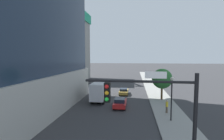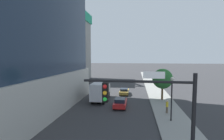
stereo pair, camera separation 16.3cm
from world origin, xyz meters
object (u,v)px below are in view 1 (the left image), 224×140
object	(u,v)px
traffic_light_pole	(157,113)
street_lamp	(172,92)
pedestrian_yellow_shirt	(167,106)
construction_building	(64,42)
street_tree	(162,79)
car_gold	(124,91)
car_red	(120,103)
box_truck	(100,90)

from	to	relation	value
traffic_light_pole	street_lamp	distance (m)	12.07
pedestrian_yellow_shirt	construction_building	bearing A→B (deg)	133.48
construction_building	traffic_light_pole	distance (m)	50.42
street_tree	pedestrian_yellow_shirt	xyz separation A→B (m)	(-0.47, -7.34, -2.87)
street_lamp	pedestrian_yellow_shirt	size ratio (longest dim) A/B	3.01
traffic_light_pole	street_tree	distance (m)	21.97
car_gold	pedestrian_yellow_shirt	xyz separation A→B (m)	(6.66, -10.89, 0.39)
traffic_light_pole	car_red	distance (m)	17.24
construction_building	pedestrian_yellow_shirt	bearing A→B (deg)	-46.52
box_truck	pedestrian_yellow_shirt	xyz separation A→B (m)	(10.54, -5.38, -0.82)
street_tree	box_truck	distance (m)	11.38
street_tree	construction_building	bearing A→B (deg)	142.20
construction_building	street_lamp	xyz separation A→B (m)	(27.63, -31.88, -9.09)
street_lamp	traffic_light_pole	bearing A→B (deg)	-105.71
street_lamp	street_tree	bearing A→B (deg)	87.19
construction_building	box_truck	distance (m)	31.25
construction_building	street_lamp	world-z (taller)	construction_building
car_gold	construction_building	bearing A→B (deg)	138.96
traffic_light_pole	pedestrian_yellow_shirt	xyz separation A→B (m)	(3.27, 14.28, -3.89)
construction_building	street_tree	xyz separation A→B (m)	(28.12, -21.81, -8.85)
street_lamp	car_gold	distance (m)	15.44
construction_building	pedestrian_yellow_shirt	distance (m)	41.85
street_tree	car_gold	distance (m)	8.61
street_tree	car_gold	bearing A→B (deg)	153.59
traffic_light_pole	street_tree	xyz separation A→B (m)	(3.74, 21.62, -1.02)
street_tree	box_truck	size ratio (longest dim) A/B	0.78
street_lamp	street_tree	distance (m)	10.08
traffic_light_pole	car_gold	distance (m)	25.76
car_gold	pedestrian_yellow_shirt	size ratio (longest dim) A/B	2.34
car_red	pedestrian_yellow_shirt	world-z (taller)	pedestrian_yellow_shirt
car_gold	box_truck	size ratio (longest dim) A/B	0.58
construction_building	traffic_light_pole	bearing A→B (deg)	-60.70
box_truck	car_red	bearing A→B (deg)	-40.35
box_truck	street_tree	bearing A→B (deg)	10.11
pedestrian_yellow_shirt	street_lamp	bearing A→B (deg)	-90.41
box_truck	street_lamp	bearing A→B (deg)	-37.59
construction_building	street_tree	world-z (taller)	construction_building
street_tree	traffic_light_pole	bearing A→B (deg)	-99.82
street_tree	pedestrian_yellow_shirt	world-z (taller)	street_tree
construction_building	box_truck	bearing A→B (deg)	-54.26
construction_building	street_lamp	distance (m)	43.15
construction_building	street_tree	distance (m)	36.67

